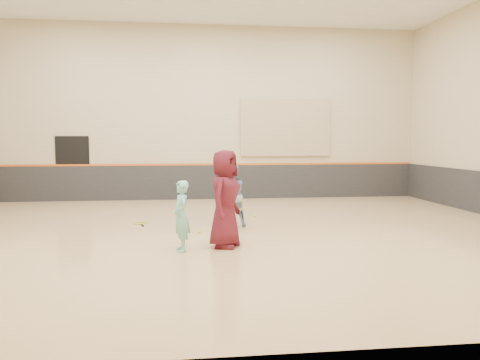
{
  "coord_description": "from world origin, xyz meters",
  "views": [
    {
      "loc": [
        -0.77,
        -10.32,
        2.09
      ],
      "look_at": [
        0.52,
        0.4,
        1.15
      ],
      "focal_mm": 35.0,
      "sensor_mm": 36.0,
      "label": 1
    }
  ],
  "objects": [
    {
      "name": "ball_in_hand",
      "position": [
        0.06,
        -1.6,
        1.28
      ],
      "size": [
        0.07,
        0.07,
        0.07
      ],
      "primitive_type": "sphere",
      "color": "#CED531",
      "rests_on": "young_man"
    },
    {
      "name": "accent_stripe",
      "position": [
        0.0,
        5.96,
        1.22
      ],
      "size": [
        14.9,
        0.03,
        0.06
      ],
      "primitive_type": "cube",
      "color": "#D85914",
      "rests_on": "wall_back"
    },
    {
      "name": "ball_beside_spare",
      "position": [
        1.11,
        2.01,
        0.03
      ],
      "size": [
        0.07,
        0.07,
        0.07
      ],
      "primitive_type": "sphere",
      "color": "#B5D030",
      "rests_on": "floor"
    },
    {
      "name": "girl",
      "position": [
        -0.83,
        -1.64,
        0.66
      ],
      "size": [
        0.4,
        0.54,
        1.33
      ],
      "primitive_type": "imported",
      "rotation": [
        0.0,
        0.0,
        -1.38
      ],
      "color": "#7EDACD",
      "rests_on": "floor"
    },
    {
      "name": "young_man",
      "position": [
        0.01,
        -1.38,
        0.95
      ],
      "size": [
        0.94,
        1.09,
        1.89
      ],
      "primitive_type": "imported",
      "rotation": [
        0.0,
        0.0,
        1.13
      ],
      "color": "#551420",
      "rests_on": "floor"
    },
    {
      "name": "wainscot_back",
      "position": [
        0.0,
        5.97,
        0.6
      ],
      "size": [
        14.9,
        0.04,
        1.2
      ],
      "primitive_type": "cube",
      "color": "#232326",
      "rests_on": "floor"
    },
    {
      "name": "instructor",
      "position": [
        0.35,
        0.68,
        0.76
      ],
      "size": [
        0.88,
        0.77,
        1.51
      ],
      "primitive_type": "imported",
      "rotation": [
        0.0,
        0.0,
        3.45
      ],
      "color": "#84A3CD",
      "rests_on": "floor"
    },
    {
      "name": "room",
      "position": [
        0.0,
        0.0,
        0.81
      ],
      "size": [
        15.04,
        12.04,
        6.22
      ],
      "color": "tan",
      "rests_on": "ground"
    },
    {
      "name": "acoustic_panel",
      "position": [
        2.8,
        5.95,
        2.5
      ],
      "size": [
        3.2,
        0.08,
        2.0
      ],
      "primitive_type": "cube",
      "color": "tan",
      "rests_on": "wall_back"
    },
    {
      "name": "ball_under_racket",
      "position": [
        -0.45,
        0.01,
        0.03
      ],
      "size": [
        0.07,
        0.07,
        0.07
      ],
      "primitive_type": "sphere",
      "color": "yellow",
      "rests_on": "floor"
    },
    {
      "name": "doorway",
      "position": [
        -4.5,
        5.98,
        1.1
      ],
      "size": [
        1.1,
        0.05,
        2.2
      ],
      "primitive_type": "cube",
      "color": "black",
      "rests_on": "floor"
    },
    {
      "name": "held_racket",
      "position": [
        0.5,
        0.4,
        0.58
      ],
      "size": [
        0.36,
        0.36,
        0.54
      ],
      "primitive_type": null,
      "color": "#A5BA28",
      "rests_on": "instructor"
    },
    {
      "name": "spare_racket",
      "position": [
        -1.87,
        1.36,
        0.02
      ],
      "size": [
        0.73,
        0.73,
        0.03
      ],
      "primitive_type": null,
      "color": "#AEBD29",
      "rests_on": "floor"
    }
  ]
}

